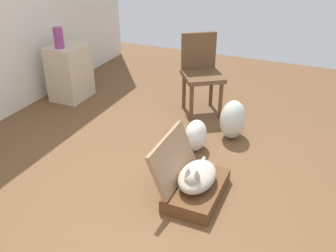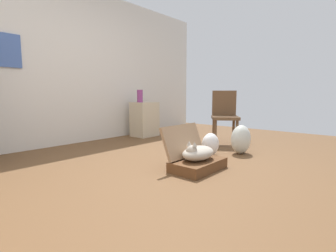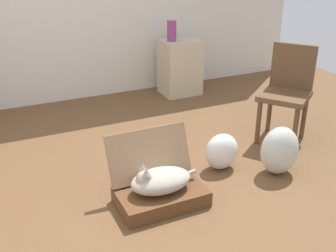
# 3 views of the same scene
# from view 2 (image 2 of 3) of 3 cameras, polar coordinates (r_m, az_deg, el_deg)

# --- Properties ---
(ground_plane) EXTENTS (7.68, 7.68, 0.00)m
(ground_plane) POSITION_cam_2_polar(r_m,az_deg,el_deg) (2.87, 0.71, -9.58)
(ground_plane) COLOR brown
(ground_plane) RESTS_ON ground
(wall_back) EXTENTS (6.40, 0.15, 2.60)m
(wall_back) POSITION_cam_2_polar(r_m,az_deg,el_deg) (4.57, -22.02, 12.57)
(wall_back) COLOR silver
(wall_back) RESTS_ON ground
(suitcase_base) EXTENTS (0.62, 0.38, 0.11)m
(suitcase_base) POSITION_cam_2_polar(r_m,az_deg,el_deg) (2.83, 6.75, -8.67)
(suitcase_base) COLOR brown
(suitcase_base) RESTS_ON ground
(suitcase_lid) EXTENTS (0.62, 0.18, 0.37)m
(suitcase_lid) POSITION_cam_2_polar(r_m,az_deg,el_deg) (2.90, 3.41, -3.40)
(suitcase_lid) COLOR #9B7756
(suitcase_lid) RESTS_ON suitcase_base
(cat) EXTENTS (0.52, 0.28, 0.22)m
(cat) POSITION_cam_2_polar(r_m,az_deg,el_deg) (2.79, 6.66, -5.98)
(cat) COLOR #B2A899
(cat) RESTS_ON suitcase_base
(plastic_bag_white) EXTENTS (0.29, 0.20, 0.31)m
(plastic_bag_white) POSITION_cam_2_polar(r_m,az_deg,el_deg) (3.48, 9.55, -4.10)
(plastic_bag_white) COLOR white
(plastic_bag_white) RESTS_ON ground
(plastic_bag_clear) EXTENTS (0.32, 0.26, 0.40)m
(plastic_bag_clear) POSITION_cam_2_polar(r_m,az_deg,el_deg) (3.68, 16.02, -2.92)
(plastic_bag_clear) COLOR silver
(plastic_bag_clear) RESTS_ON ground
(side_table) EXTENTS (0.46, 0.38, 0.67)m
(side_table) POSITION_cam_2_polar(r_m,az_deg,el_deg) (5.04, -5.28, 1.51)
(side_table) COLOR beige
(side_table) RESTS_ON ground
(vase_tall) EXTENTS (0.11, 0.11, 0.24)m
(vase_tall) POSITION_cam_2_polar(r_m,az_deg,el_deg) (4.94, -6.32, 6.68)
(vase_tall) COLOR #8C387A
(vase_tall) RESTS_ON side_table
(chair) EXTENTS (0.59, 0.59, 0.89)m
(chair) POSITION_cam_2_polar(r_m,az_deg,el_deg) (4.29, 12.59, 2.44)
(chair) COLOR brown
(chair) RESTS_ON ground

